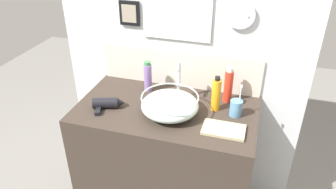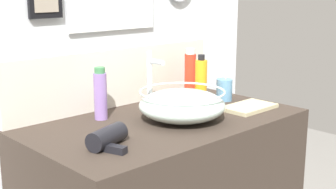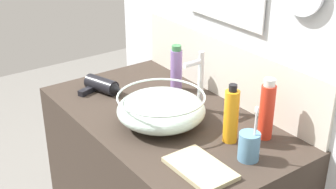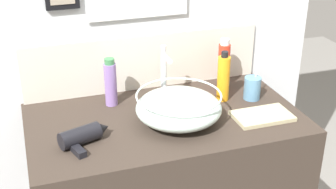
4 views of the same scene
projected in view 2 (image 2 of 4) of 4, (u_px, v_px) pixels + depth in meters
back_panel at (112, 23)px, 2.01m from camera, size 1.66×0.09×2.55m
glass_bowl_sink at (182, 105)px, 1.83m from camera, size 0.34×0.34×0.12m
faucet at (151, 78)px, 1.94m from camera, size 0.02×0.10×0.26m
hair_drier at (110, 136)px, 1.54m from camera, size 0.20×0.17×0.07m
toothbrush_cup at (224, 90)px, 2.15m from camera, size 0.07×0.07×0.20m
spray_bottle at (100, 94)px, 1.84m from camera, size 0.05×0.05×0.21m
shampoo_bottle at (190, 74)px, 2.19m from camera, size 0.05×0.05×0.23m
lotion_bottle at (201, 81)px, 2.07m from camera, size 0.05×0.05×0.22m
hand_towel at (249, 107)px, 2.01m from camera, size 0.23×0.14×0.02m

